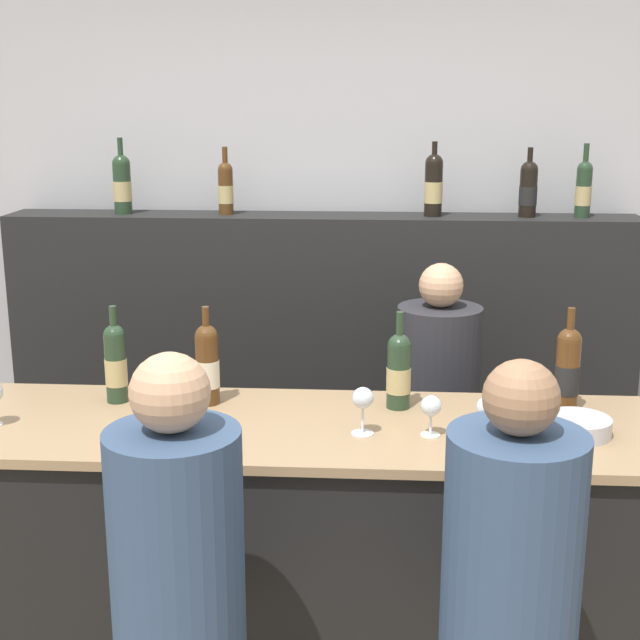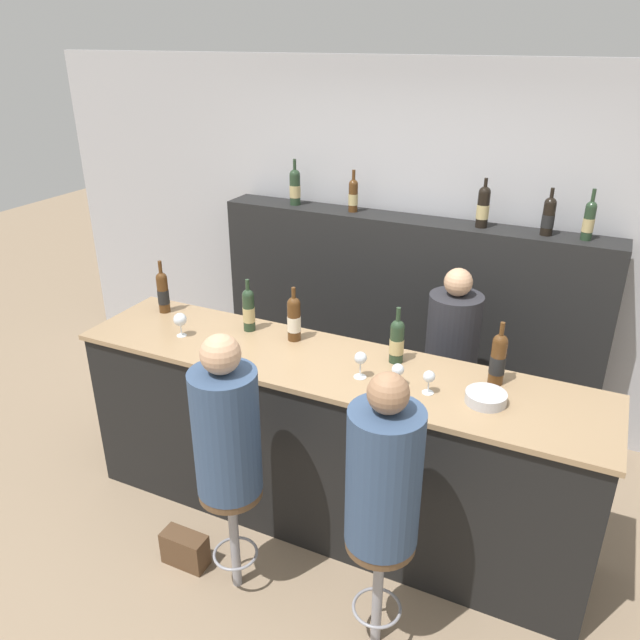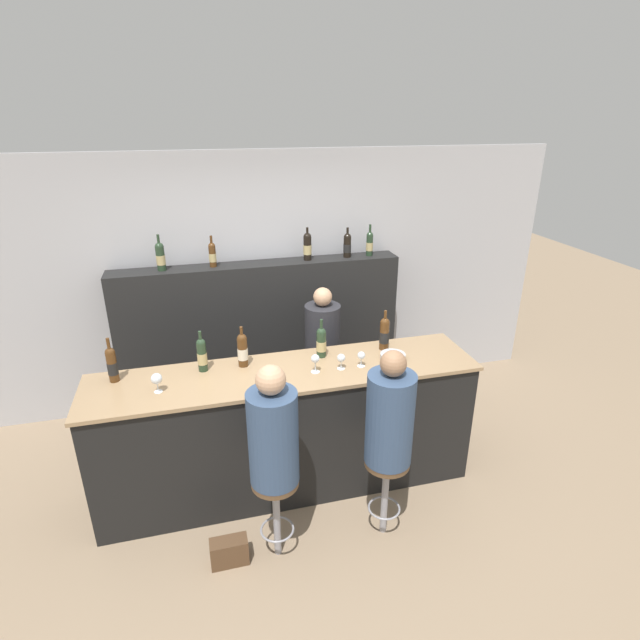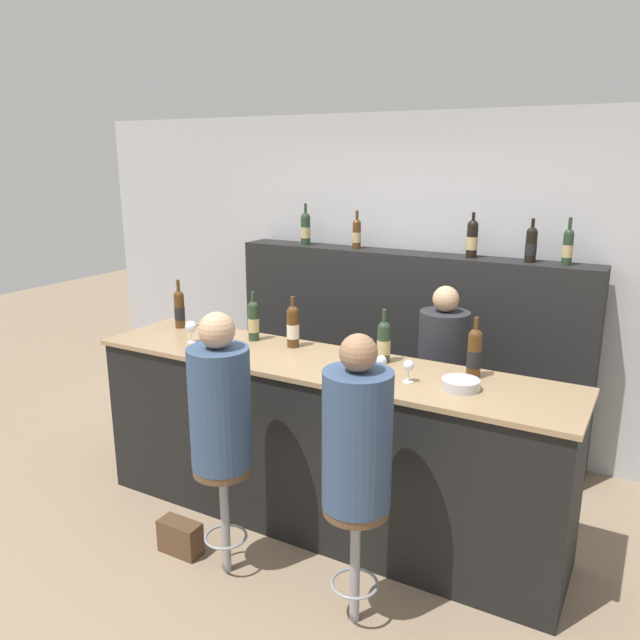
{
  "view_description": "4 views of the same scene",
  "coord_description": "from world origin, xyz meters",
  "px_view_note": "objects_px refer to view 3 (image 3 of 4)",
  "views": [
    {
      "loc": [
        0.25,
        -2.3,
        2.08
      ],
      "look_at": [
        0.09,
        0.24,
        1.43
      ],
      "focal_mm": 50.0,
      "sensor_mm": 36.0,
      "label": 1
    },
    {
      "loc": [
        1.25,
        -2.43,
        2.73
      ],
      "look_at": [
        -0.03,
        0.27,
        1.35
      ],
      "focal_mm": 35.0,
      "sensor_mm": 36.0,
      "label": 2
    },
    {
      "loc": [
        -0.61,
        -3.02,
        2.92
      ],
      "look_at": [
        0.25,
        0.23,
        1.51
      ],
      "focal_mm": 28.0,
      "sensor_mm": 36.0,
      "label": 3
    },
    {
      "loc": [
        1.73,
        -2.78,
        2.27
      ],
      "look_at": [
        0.03,
        0.24,
        1.36
      ],
      "focal_mm": 35.0,
      "sensor_mm": 36.0,
      "label": 4
    }
  ],
  "objects_px": {
    "wine_bottle_backbar_1": "(212,254)",
    "wine_glass_3": "(361,356)",
    "wine_bottle_backbar_0": "(160,256)",
    "guest_seated_right": "(390,415)",
    "wine_bottle_counter_0": "(112,364)",
    "metal_bowl": "(393,357)",
    "bar_stool_right": "(386,477)",
    "wine_bottle_counter_3": "(321,342)",
    "wine_glass_2": "(341,358)",
    "wine_bottle_backbar_2": "(307,246)",
    "wine_bottle_backbar_3": "(347,245)",
    "bartender": "(323,365)",
    "wine_glass_0": "(157,379)",
    "wine_bottle_counter_2": "(243,350)",
    "guest_seated_left": "(273,433)",
    "bar_stool_left": "(276,497)",
    "wine_bottle_counter_4": "(384,333)",
    "handbag": "(229,552)",
    "wine_glass_1": "(315,359)",
    "wine_bottle_counter_1": "(202,354)",
    "wine_bottle_backbar_4": "(370,243)"
  },
  "relations": [
    {
      "from": "wine_bottle_backbar_1",
      "to": "wine_glass_3",
      "type": "bearing_deg",
      "value": -54.38
    },
    {
      "from": "wine_bottle_backbar_0",
      "to": "guest_seated_right",
      "type": "bearing_deg",
      "value": -54.03
    },
    {
      "from": "wine_bottle_counter_0",
      "to": "metal_bowl",
      "type": "relative_size",
      "value": 1.72
    },
    {
      "from": "wine_bottle_counter_0",
      "to": "bar_stool_right",
      "type": "distance_m",
      "value": 2.15
    },
    {
      "from": "wine_bottle_counter_3",
      "to": "wine_glass_2",
      "type": "bearing_deg",
      "value": -69.43
    },
    {
      "from": "wine_bottle_backbar_2",
      "to": "wine_glass_3",
      "type": "xyz_separation_m",
      "value": [
        0.09,
        -1.41,
        -0.53
      ]
    },
    {
      "from": "wine_bottle_backbar_3",
      "to": "guest_seated_right",
      "type": "xyz_separation_m",
      "value": [
        -0.33,
        -2.03,
        -0.66
      ]
    },
    {
      "from": "wine_bottle_backbar_3",
      "to": "wine_glass_2",
      "type": "distance_m",
      "value": 1.58
    },
    {
      "from": "wine_bottle_backbar_2",
      "to": "bartender",
      "type": "relative_size",
      "value": 0.22
    },
    {
      "from": "wine_glass_0",
      "to": "bartender",
      "type": "relative_size",
      "value": 0.1
    },
    {
      "from": "wine_bottle_counter_2",
      "to": "metal_bowl",
      "type": "relative_size",
      "value": 1.64
    },
    {
      "from": "wine_bottle_backbar_3",
      "to": "guest_seated_left",
      "type": "height_order",
      "value": "wine_bottle_backbar_3"
    },
    {
      "from": "wine_glass_2",
      "to": "bar_stool_left",
      "type": "height_order",
      "value": "wine_glass_2"
    },
    {
      "from": "wine_bottle_backbar_2",
      "to": "bar_stool_left",
      "type": "height_order",
      "value": "wine_bottle_backbar_2"
    },
    {
      "from": "wine_bottle_counter_2",
      "to": "wine_bottle_backbar_2",
      "type": "bearing_deg",
      "value": 55.5
    },
    {
      "from": "wine_bottle_counter_4",
      "to": "handbag",
      "type": "height_order",
      "value": "wine_bottle_counter_4"
    },
    {
      "from": "wine_glass_1",
      "to": "guest_seated_left",
      "type": "bearing_deg",
      "value": -125.14
    },
    {
      "from": "guest_seated_left",
      "to": "handbag",
      "type": "relative_size",
      "value": 3.26
    },
    {
      "from": "wine_bottle_counter_1",
      "to": "bar_stool_left",
      "type": "distance_m",
      "value": 1.19
    },
    {
      "from": "wine_bottle_backbar_0",
      "to": "wine_glass_3",
      "type": "height_order",
      "value": "wine_bottle_backbar_0"
    },
    {
      "from": "bar_stool_left",
      "to": "bar_stool_right",
      "type": "relative_size",
      "value": 1.0
    },
    {
      "from": "wine_bottle_counter_2",
      "to": "wine_bottle_counter_4",
      "type": "relative_size",
      "value": 0.96
    },
    {
      "from": "wine_bottle_counter_1",
      "to": "wine_glass_0",
      "type": "distance_m",
      "value": 0.41
    },
    {
      "from": "wine_bottle_counter_3",
      "to": "wine_glass_0",
      "type": "relative_size",
      "value": 2.2
    },
    {
      "from": "wine_bottle_counter_4",
      "to": "wine_bottle_backbar_0",
      "type": "height_order",
      "value": "wine_bottle_backbar_0"
    },
    {
      "from": "wine_bottle_backbar_4",
      "to": "wine_bottle_counter_1",
      "type": "bearing_deg",
      "value": -146.49
    },
    {
      "from": "wine_bottle_counter_1",
      "to": "wine_bottle_counter_4",
      "type": "distance_m",
      "value": 1.48
    },
    {
      "from": "bar_stool_left",
      "to": "guest_seated_right",
      "type": "distance_m",
      "value": 0.96
    },
    {
      "from": "metal_bowl",
      "to": "wine_bottle_counter_3",
      "type": "bearing_deg",
      "value": 158.52
    },
    {
      "from": "wine_glass_0",
      "to": "bar_stool_right",
      "type": "relative_size",
      "value": 0.22
    },
    {
      "from": "wine_bottle_counter_3",
      "to": "bartender",
      "type": "distance_m",
      "value": 0.83
    },
    {
      "from": "wine_glass_2",
      "to": "bar_stool_left",
      "type": "relative_size",
      "value": 0.19
    },
    {
      "from": "wine_glass_2",
      "to": "bar_stool_left",
      "type": "xyz_separation_m",
      "value": [
        -0.64,
        -0.62,
        -0.67
      ]
    },
    {
      "from": "bartender",
      "to": "handbag",
      "type": "bearing_deg",
      "value": -125.86
    },
    {
      "from": "wine_glass_2",
      "to": "bartender",
      "type": "xyz_separation_m",
      "value": [
        0.08,
        0.85,
        -0.5
      ]
    },
    {
      "from": "wine_bottle_counter_3",
      "to": "metal_bowl",
      "type": "bearing_deg",
      "value": -21.48
    },
    {
      "from": "wine_bottle_counter_1",
      "to": "wine_bottle_backbar_0",
      "type": "height_order",
      "value": "wine_bottle_backbar_0"
    },
    {
      "from": "wine_bottle_backbar_2",
      "to": "wine_glass_0",
      "type": "bearing_deg",
      "value": -135.47
    },
    {
      "from": "wine_bottle_backbar_3",
      "to": "wine_glass_1",
      "type": "distance_m",
      "value": 1.65
    },
    {
      "from": "wine_glass_0",
      "to": "guest_seated_left",
      "type": "relative_size",
      "value": 0.17
    },
    {
      "from": "wine_bottle_counter_4",
      "to": "metal_bowl",
      "type": "bearing_deg",
      "value": -91.43
    },
    {
      "from": "bar_stool_right",
      "to": "bartender",
      "type": "distance_m",
      "value": 1.48
    },
    {
      "from": "metal_bowl",
      "to": "guest_seated_left",
      "type": "distance_m",
      "value": 1.27
    },
    {
      "from": "handbag",
      "to": "wine_bottle_backbar_4",
      "type": "bearing_deg",
      "value": 49.96
    },
    {
      "from": "wine_bottle_counter_0",
      "to": "handbag",
      "type": "bearing_deg",
      "value": -51.37
    },
    {
      "from": "wine_bottle_backbar_1",
      "to": "wine_bottle_counter_0",
      "type": "bearing_deg",
      "value": -125.5
    },
    {
      "from": "wine_bottle_counter_2",
      "to": "handbag",
      "type": "relative_size",
      "value": 1.28
    },
    {
      "from": "wine_bottle_counter_0",
      "to": "wine_glass_0",
      "type": "distance_m",
      "value": 0.4
    },
    {
      "from": "wine_glass_0",
      "to": "wine_bottle_backbar_4",
      "type": "bearing_deg",
      "value": 34.11
    },
    {
      "from": "wine_bottle_counter_0",
      "to": "bar_stool_right",
      "type": "relative_size",
      "value": 0.53
    }
  ]
}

